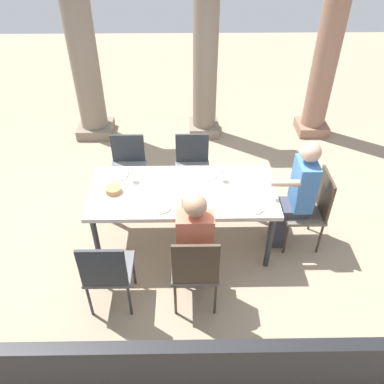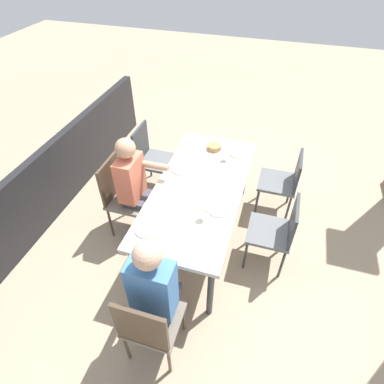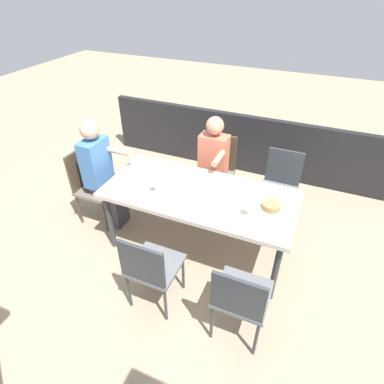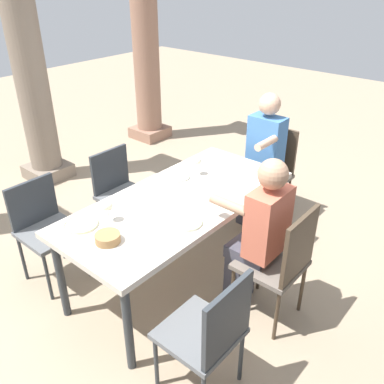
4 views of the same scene
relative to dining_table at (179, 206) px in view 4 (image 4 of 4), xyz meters
name	(u,v)px [view 4 (image 4 of 4)]	position (x,y,z in m)	size (l,w,h in m)	color
ground_plane	(181,275)	(0.00, 0.00, -0.71)	(16.00, 16.00, 0.00)	gray
dining_table	(179,206)	(0.00, 0.00, 0.00)	(1.98, 0.90, 0.77)	beige
chair_west_north	(44,224)	(-0.70, 0.87, -0.19)	(0.44, 0.44, 0.87)	#5B5E61
chair_west_south	(210,331)	(-0.70, -0.87, -0.18)	(0.44, 0.44, 0.92)	#5B5E61
chair_mid_north	(120,189)	(0.11, 0.87, -0.20)	(0.44, 0.44, 0.87)	#5B5E61
chair_mid_south	(282,260)	(0.11, -0.88, -0.16)	(0.44, 0.44, 0.97)	#6A6158
chair_head_east	(270,167)	(1.41, 0.00, -0.18)	(0.44, 0.44, 0.94)	#6A6158
diner_woman_green	(259,233)	(0.11, -0.67, -0.01)	(0.35, 0.49, 1.29)	#3F3F4C
diner_man_white	(262,157)	(1.21, 0.00, 0.01)	(0.49, 0.35, 1.34)	#3F3F4C
stone_column_centre	(28,64)	(0.33, 2.56, 0.70)	(0.48, 0.48, 2.86)	gray
stone_column_far	(145,39)	(2.14, 2.56, 0.76)	(0.49, 0.49, 2.97)	#936B56
plate_0	(81,225)	(-0.73, 0.27, 0.08)	(0.24, 0.24, 0.02)	silver
wine_glass_0	(108,206)	(-0.56, 0.17, 0.19)	(0.08, 0.08, 0.17)	white
fork_0	(63,235)	(-0.88, 0.27, 0.07)	(0.02, 0.17, 0.01)	silver
spoon_0	(98,217)	(-0.58, 0.27, 0.07)	(0.02, 0.17, 0.01)	silver
plate_1	(187,223)	(-0.22, -0.28, 0.08)	(0.22, 0.22, 0.02)	white
fork_1	(173,232)	(-0.37, -0.28, 0.07)	(0.02, 0.17, 0.01)	silver
spoon_1	(201,215)	(-0.07, -0.28, 0.07)	(0.02, 0.17, 0.01)	silver
plate_2	(176,176)	(0.26, 0.27, 0.08)	(0.24, 0.24, 0.02)	white
wine_glass_2	(197,162)	(0.42, 0.17, 0.19)	(0.08, 0.08, 0.16)	white
fork_2	(164,183)	(0.11, 0.27, 0.07)	(0.02, 0.17, 0.01)	silver
spoon_2	(187,171)	(0.41, 0.27, 0.07)	(0.02, 0.17, 0.01)	silver
plate_3	(259,178)	(0.70, -0.29, 0.08)	(0.24, 0.24, 0.02)	white
fork_3	(249,185)	(0.55, -0.29, 0.07)	(0.02, 0.17, 0.01)	silver
spoon_3	(268,173)	(0.85, -0.29, 0.07)	(0.02, 0.17, 0.01)	silver
bread_basket	(108,238)	(-0.73, -0.02, 0.10)	(0.17, 0.17, 0.06)	#9E7547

